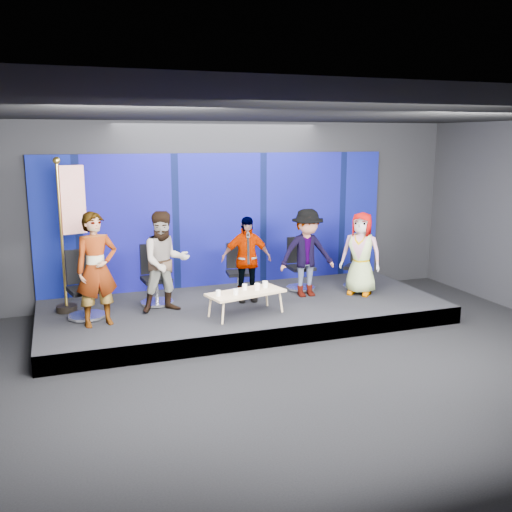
% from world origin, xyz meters
% --- Properties ---
extents(ground, '(10.00, 10.00, 0.00)m').
position_xyz_m(ground, '(0.00, 0.00, 0.00)').
color(ground, black).
rests_on(ground, ground).
extents(room_walls, '(10.02, 8.02, 3.51)m').
position_xyz_m(room_walls, '(0.00, 0.00, 2.43)').
color(room_walls, black).
rests_on(room_walls, ground).
extents(riser, '(7.00, 3.00, 0.30)m').
position_xyz_m(riser, '(0.00, 2.50, 0.15)').
color(riser, black).
rests_on(riser, ground).
extents(backdrop, '(7.00, 0.08, 2.60)m').
position_xyz_m(backdrop, '(0.00, 3.95, 1.60)').
color(backdrop, '#060F4E').
rests_on(backdrop, riser).
extents(chair_a, '(0.74, 0.74, 1.11)m').
position_xyz_m(chair_a, '(-2.70, 2.59, 0.66)').
color(chair_a, silver).
rests_on(chair_a, riser).
extents(panelist_a, '(0.73, 0.55, 1.79)m').
position_xyz_m(panelist_a, '(-2.52, 2.11, 1.20)').
color(panelist_a, black).
rests_on(panelist_a, riser).
extents(chair_b, '(0.64, 0.64, 1.05)m').
position_xyz_m(chair_b, '(-1.47, 2.98, 0.65)').
color(chair_b, silver).
rests_on(chair_b, riser).
extents(panelist_b, '(0.88, 0.71, 1.71)m').
position_xyz_m(panelist_b, '(-1.38, 2.49, 1.15)').
color(panelist_b, black).
rests_on(panelist_b, riser).
extents(chair_c, '(0.60, 0.60, 0.95)m').
position_xyz_m(chair_c, '(0.10, 3.14, 0.61)').
color(chair_c, silver).
rests_on(chair_c, riser).
extents(panelist_c, '(0.94, 0.49, 1.53)m').
position_xyz_m(panelist_c, '(0.10, 2.64, 1.07)').
color(panelist_c, black).
rests_on(panelist_c, riser).
extents(chair_d, '(0.58, 0.58, 1.00)m').
position_xyz_m(chair_d, '(1.34, 3.06, 0.63)').
color(chair_d, silver).
rests_on(chair_d, riser).
extents(panelist_d, '(1.07, 0.63, 1.63)m').
position_xyz_m(panelist_d, '(1.25, 2.57, 1.11)').
color(panelist_d, black).
rests_on(panelist_d, riser).
extents(chair_e, '(0.76, 0.76, 0.96)m').
position_xyz_m(chair_e, '(2.46, 2.81, 0.61)').
color(chair_e, silver).
rests_on(chair_e, riser).
extents(panelist_e, '(0.89, 0.88, 1.55)m').
position_xyz_m(panelist_e, '(2.26, 2.35, 1.08)').
color(panelist_e, black).
rests_on(panelist_e, riser).
extents(coffee_table, '(1.38, 0.83, 0.40)m').
position_xyz_m(coffee_table, '(-0.18, 1.84, 0.66)').
color(coffee_table, '#A2865E').
rests_on(coffee_table, riser).
extents(mug_a, '(0.08, 0.08, 0.09)m').
position_xyz_m(mug_a, '(-0.68, 1.75, 0.74)').
color(mug_a, white).
rests_on(mug_a, coffee_table).
extents(mug_b, '(0.08, 0.08, 0.10)m').
position_xyz_m(mug_b, '(-0.39, 1.71, 0.74)').
color(mug_b, white).
rests_on(mug_b, coffee_table).
extents(mug_c, '(0.08, 0.08, 0.10)m').
position_xyz_m(mug_c, '(-0.16, 1.96, 0.74)').
color(mug_c, white).
rests_on(mug_c, coffee_table).
extents(mug_d, '(0.09, 0.09, 0.11)m').
position_xyz_m(mug_d, '(0.04, 1.89, 0.75)').
color(mug_d, white).
rests_on(mug_d, coffee_table).
extents(mug_e, '(0.09, 0.09, 0.11)m').
position_xyz_m(mug_e, '(0.22, 1.99, 0.75)').
color(mug_e, white).
rests_on(mug_e, coffee_table).
extents(flag_stand, '(0.59, 0.34, 2.59)m').
position_xyz_m(flag_stand, '(-2.86, 3.05, 1.67)').
color(flag_stand, black).
rests_on(flag_stand, riser).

